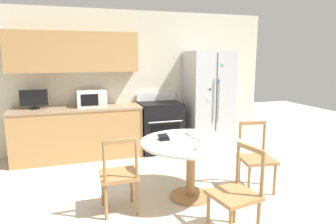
# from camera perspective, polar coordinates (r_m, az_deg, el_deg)

# --- Properties ---
(ground_plane) EXTENTS (14.00, 14.00, 0.00)m
(ground_plane) POSITION_cam_1_polar(r_m,az_deg,el_deg) (3.68, 3.40, -18.05)
(ground_plane) COLOR beige
(back_wall) EXTENTS (5.20, 0.44, 2.60)m
(back_wall) POSITION_cam_1_polar(r_m,az_deg,el_deg) (5.68, -8.91, 7.19)
(back_wall) COLOR beige
(back_wall) RESTS_ON ground_plane
(kitchen_counter) EXTENTS (2.18, 0.64, 0.90)m
(kitchen_counter) POSITION_cam_1_polar(r_m,az_deg,el_deg) (5.46, -16.66, -3.83)
(kitchen_counter) COLOR #AD7F4C
(kitchen_counter) RESTS_ON ground_plane
(refrigerator) EXTENTS (0.83, 0.73, 1.87)m
(refrigerator) POSITION_cam_1_polar(r_m,az_deg,el_deg) (5.87, 7.67, 2.29)
(refrigerator) COLOR #B2B5BA
(refrigerator) RESTS_ON ground_plane
(oven_range) EXTENTS (0.76, 0.68, 1.08)m
(oven_range) POSITION_cam_1_polar(r_m,az_deg,el_deg) (5.64, -1.50, -2.75)
(oven_range) COLOR black
(oven_range) RESTS_ON ground_plane
(microwave) EXTENTS (0.49, 0.38, 0.28)m
(microwave) POSITION_cam_1_polar(r_m,az_deg,el_deg) (5.41, -14.34, 2.52)
(microwave) COLOR white
(microwave) RESTS_ON kitchen_counter
(countertop_tv) EXTENTS (0.43, 0.16, 0.32)m
(countertop_tv) POSITION_cam_1_polar(r_m,az_deg,el_deg) (5.44, -24.18, 2.35)
(countertop_tv) COLOR black
(countertop_tv) RESTS_ON kitchen_counter
(dining_table) EXTENTS (1.25, 1.25, 0.74)m
(dining_table) POSITION_cam_1_polar(r_m,az_deg,el_deg) (3.75, 4.39, -7.48)
(dining_table) COLOR white
(dining_table) RESTS_ON ground_plane
(dining_chair_left) EXTENTS (0.42, 0.42, 0.90)m
(dining_chair_left) POSITION_cam_1_polar(r_m,az_deg,el_deg) (3.50, -9.28, -11.86)
(dining_chair_left) COLOR #9E7042
(dining_chair_left) RESTS_ON ground_plane
(dining_chair_right) EXTENTS (0.49, 0.49, 0.90)m
(dining_chair_right) POSITION_cam_1_polar(r_m,az_deg,el_deg) (4.17, 16.44, -8.46)
(dining_chair_right) COLOR #9E7042
(dining_chair_right) RESTS_ON ground_plane
(dining_chair_near) EXTENTS (0.49, 0.49, 0.90)m
(dining_chair_near) POSITION_cam_1_polar(r_m,az_deg,el_deg) (3.11, 12.82, -14.99)
(dining_chair_near) COLOR #9E7042
(dining_chair_near) RESTS_ON ground_plane
(candle_glass) EXTENTS (0.10, 0.10, 0.09)m
(candle_glass) POSITION_cam_1_polar(r_m,az_deg,el_deg) (3.72, 6.68, -4.84)
(candle_glass) COLOR silver
(candle_glass) RESTS_ON dining_table
(folded_napkin) EXTENTS (0.19, 0.15, 0.05)m
(folded_napkin) POSITION_cam_1_polar(r_m,az_deg,el_deg) (3.40, 6.13, -6.53)
(folded_napkin) COLOR beige
(folded_napkin) RESTS_ON dining_table
(wallet) EXTENTS (0.13, 0.14, 0.07)m
(wallet) POSITION_cam_1_polar(r_m,az_deg,el_deg) (3.73, -0.83, -4.93)
(wallet) COLOR black
(wallet) RESTS_ON dining_table
(mail_stack) EXTENTS (0.26, 0.33, 0.02)m
(mail_stack) POSITION_cam_1_polar(r_m,az_deg,el_deg) (3.96, 5.50, -4.30)
(mail_stack) COLOR white
(mail_stack) RESTS_ON dining_table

